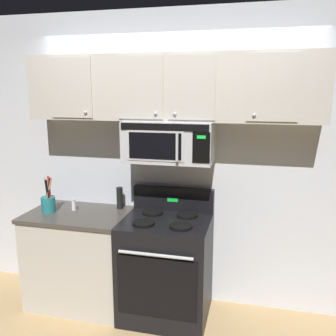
{
  "coord_description": "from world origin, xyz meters",
  "views": [
    {
      "loc": [
        0.72,
        -2.49,
        2.01
      ],
      "look_at": [
        0.0,
        0.49,
        1.35
      ],
      "focal_mm": 39.03,
      "sensor_mm": 36.0,
      "label": 1
    }
  ],
  "objects_px": {
    "stove_range": "(166,266)",
    "salt_shaker": "(74,205)",
    "utensil_crock_teal": "(48,203)",
    "over_range_microwave": "(169,141)",
    "pepper_mill": "(120,198)"
  },
  "relations": [
    {
      "from": "stove_range",
      "to": "salt_shaker",
      "type": "relative_size",
      "value": 10.54
    },
    {
      "from": "salt_shaker",
      "to": "stove_range",
      "type": "bearing_deg",
      "value": -3.65
    },
    {
      "from": "utensil_crock_teal",
      "to": "over_range_microwave",
      "type": "bearing_deg",
      "value": 8.2
    },
    {
      "from": "pepper_mill",
      "to": "utensil_crock_teal",
      "type": "bearing_deg",
      "value": -157.25
    },
    {
      "from": "pepper_mill",
      "to": "over_range_microwave",
      "type": "bearing_deg",
      "value": -10.39
    },
    {
      "from": "stove_range",
      "to": "utensil_crock_teal",
      "type": "bearing_deg",
      "value": -177.76
    },
    {
      "from": "over_range_microwave",
      "to": "pepper_mill",
      "type": "relative_size",
      "value": 3.67
    },
    {
      "from": "over_range_microwave",
      "to": "pepper_mill",
      "type": "xyz_separation_m",
      "value": [
        -0.51,
        0.09,
        -0.57
      ]
    },
    {
      "from": "over_range_microwave",
      "to": "utensil_crock_teal",
      "type": "xyz_separation_m",
      "value": [
        -1.11,
        -0.16,
        -0.59
      ]
    },
    {
      "from": "utensil_crock_teal",
      "to": "pepper_mill",
      "type": "height_order",
      "value": "utensil_crock_teal"
    },
    {
      "from": "stove_range",
      "to": "pepper_mill",
      "type": "relative_size",
      "value": 5.4
    },
    {
      "from": "pepper_mill",
      "to": "salt_shaker",
      "type": "bearing_deg",
      "value": -159.37
    },
    {
      "from": "utensil_crock_teal",
      "to": "pepper_mill",
      "type": "xyz_separation_m",
      "value": [
        0.6,
        0.25,
        0.01
      ]
    },
    {
      "from": "utensil_crock_teal",
      "to": "salt_shaker",
      "type": "relative_size",
      "value": 3.22
    },
    {
      "from": "stove_range",
      "to": "over_range_microwave",
      "type": "bearing_deg",
      "value": 90.14
    }
  ]
}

